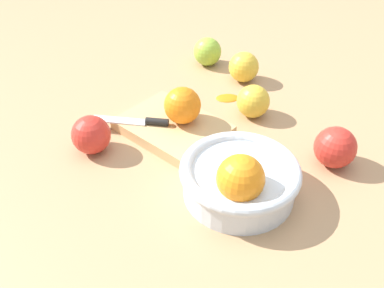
% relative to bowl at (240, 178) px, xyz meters
% --- Properties ---
extents(ground_plane, '(2.40, 2.40, 0.00)m').
position_rel_bowl_xyz_m(ground_plane, '(0.13, -0.10, -0.04)').
color(ground_plane, tan).
extents(bowl, '(0.20, 0.20, 0.11)m').
position_rel_bowl_xyz_m(bowl, '(0.00, 0.00, 0.00)').
color(bowl, silver).
rests_on(bowl, ground_plane).
extents(cutting_board, '(0.21, 0.16, 0.02)m').
position_rel_bowl_xyz_m(cutting_board, '(0.21, -0.05, -0.03)').
color(cutting_board, tan).
rests_on(cutting_board, ground_plane).
extents(orange_on_board, '(0.07, 0.07, 0.07)m').
position_rel_bowl_xyz_m(orange_on_board, '(0.20, -0.07, 0.02)').
color(orange_on_board, orange).
rests_on(orange_on_board, cutting_board).
extents(knife, '(0.14, 0.10, 0.01)m').
position_rel_bowl_xyz_m(knife, '(0.25, -0.01, -0.01)').
color(knife, silver).
rests_on(knife, cutting_board).
extents(apple_front_right, '(0.07, 0.07, 0.07)m').
position_rel_bowl_xyz_m(apple_front_right, '(0.23, -0.31, -0.00)').
color(apple_front_right, gold).
rests_on(apple_front_right, ground_plane).
extents(apple_front_right_2, '(0.07, 0.07, 0.07)m').
position_rel_bowl_xyz_m(apple_front_right_2, '(0.35, -0.31, -0.00)').
color(apple_front_right_2, '#8EB738').
rests_on(apple_front_right_2, ground_plane).
extents(apple_back_right, '(0.07, 0.07, 0.07)m').
position_rel_bowl_xyz_m(apple_back_right, '(0.27, 0.09, -0.00)').
color(apple_back_right, red).
rests_on(apple_back_right, ground_plane).
extents(apple_front_center, '(0.07, 0.07, 0.07)m').
position_rel_bowl_xyz_m(apple_front_center, '(0.12, -0.21, -0.00)').
color(apple_front_center, gold).
rests_on(apple_front_center, ground_plane).
extents(apple_front_left, '(0.07, 0.07, 0.07)m').
position_rel_bowl_xyz_m(apple_front_left, '(-0.07, -0.18, -0.00)').
color(apple_front_left, red).
rests_on(apple_front_left, ground_plane).
extents(citrus_peel, '(0.06, 0.06, 0.01)m').
position_rel_bowl_xyz_m(citrus_peel, '(0.21, -0.22, -0.03)').
color(citrus_peel, orange).
rests_on(citrus_peel, ground_plane).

